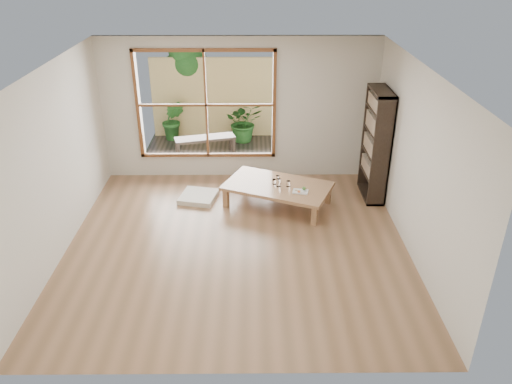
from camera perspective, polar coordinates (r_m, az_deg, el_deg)
ground at (r=7.50m, az=-2.17°, el=-5.91°), size 5.00×5.00×0.00m
low_table at (r=8.41m, az=2.48°, el=0.57°), size 1.97×1.58×0.38m
floor_cushion at (r=8.78m, az=-6.59°, el=-0.54°), size 0.70×0.70×0.09m
bookshelf at (r=8.72m, az=13.54°, el=5.25°), size 0.30×0.86×1.90m
glass_tall at (r=8.31m, az=2.60°, el=1.09°), size 0.07×0.07×0.14m
glass_mid at (r=8.32m, az=3.71°, el=0.96°), size 0.07×0.07×0.10m
glass_short at (r=8.53m, az=2.51°, el=1.60°), size 0.07×0.07×0.09m
glass_small at (r=8.39m, az=2.11°, el=1.19°), size 0.07×0.07×0.09m
food_tray at (r=8.17m, az=5.17°, el=0.15°), size 0.28×0.23×0.08m
deck at (r=10.70m, az=-4.90°, el=4.51°), size 2.80×2.00×0.05m
garden_bench at (r=10.42m, az=-5.86°, el=5.95°), size 1.28×0.67×0.39m
bamboo_fence at (r=11.34m, az=-4.73°, el=10.66°), size 2.80×0.06×1.80m
shrub_right at (r=11.10m, az=-1.37°, el=8.03°), size 0.90×0.82×0.89m
shrub_left at (r=11.32m, az=-9.45°, el=8.11°), size 0.53×0.44×0.91m
garden_tree at (r=11.52m, az=-8.24°, el=14.47°), size 1.04×0.85×2.22m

